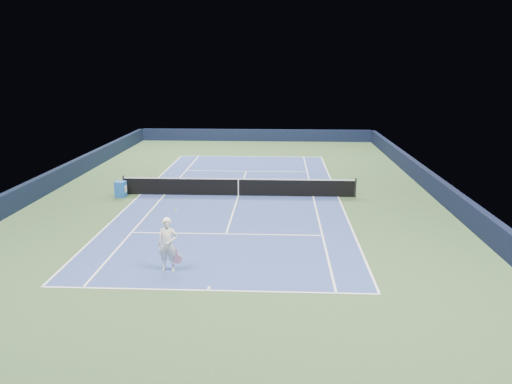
{
  "coord_description": "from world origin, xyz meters",
  "views": [
    {
      "loc": [
        2.26,
        -26.55,
        7.13
      ],
      "look_at": [
        1.12,
        -3.0,
        1.0
      ],
      "focal_mm": 35.0,
      "sensor_mm": 36.0,
      "label": 1
    }
  ],
  "objects": [
    {
      "name": "baseline_far",
      "position": [
        0.0,
        11.88,
        0.01
      ],
      "size": [
        10.97,
        0.08,
        0.0
      ],
      "primitive_type": "cube",
      "color": "white",
      "rests_on": "ground"
    },
    {
      "name": "center_mark_near",
      "position": [
        0.0,
        -11.73,
        0.01
      ],
      "size": [
        0.08,
        0.3,
        0.0
      ],
      "primitive_type": "cube",
      "color": "white",
      "rests_on": "ground"
    },
    {
      "name": "center_service_line",
      "position": [
        0.0,
        0.0,
        0.01
      ],
      "size": [
        0.08,
        12.8,
        0.0
      ],
      "primitive_type": "cube",
      "color": "white",
      "rests_on": "ground"
    },
    {
      "name": "wall_left",
      "position": [
        -10.82,
        0.0,
        0.55
      ],
      "size": [
        0.35,
        40.0,
        1.1
      ],
      "primitive_type": "cube",
      "color": "black",
      "rests_on": "ground"
    },
    {
      "name": "wall_far",
      "position": [
        0.0,
        19.82,
        0.55
      ],
      "size": [
        22.0,
        0.35,
        1.1
      ],
      "primitive_type": "cube",
      "color": "black",
      "rests_on": "ground"
    },
    {
      "name": "service_line_near",
      "position": [
        0.0,
        -6.4,
        0.01
      ],
      "size": [
        8.23,
        0.08,
        0.0
      ],
      "primitive_type": "cube",
      "color": "white",
      "rests_on": "ground"
    },
    {
      "name": "tennis_player",
      "position": [
        -1.6,
        -10.35,
        0.97
      ],
      "size": [
        0.85,
        1.28,
        1.97
      ],
      "color": "white",
      "rests_on": "ground"
    },
    {
      "name": "sideline_singles_left",
      "position": [
        -4.12,
        0.0,
        0.01
      ],
      "size": [
        0.08,
        23.77,
        0.0
      ],
      "primitive_type": "cube",
      "color": "white",
      "rests_on": "ground"
    },
    {
      "name": "sponsor_cube",
      "position": [
        -6.4,
        -0.59,
        0.44
      ],
      "size": [
        0.59,
        0.52,
        0.87
      ],
      "color": "#1E59B4",
      "rests_on": "ground"
    },
    {
      "name": "baseline_near",
      "position": [
        0.0,
        -11.88,
        0.01
      ],
      "size": [
        10.97,
        0.08,
        0.0
      ],
      "primitive_type": "cube",
      "color": "white",
      "rests_on": "ground"
    },
    {
      "name": "sideline_singles_right",
      "position": [
        4.12,
        0.0,
        0.01
      ],
      "size": [
        0.08,
        23.77,
        0.0
      ],
      "primitive_type": "cube",
      "color": "white",
      "rests_on": "ground"
    },
    {
      "name": "sideline_doubles_right",
      "position": [
        5.49,
        0.0,
        0.01
      ],
      "size": [
        0.08,
        23.77,
        0.0
      ],
      "primitive_type": "cube",
      "color": "white",
      "rests_on": "ground"
    },
    {
      "name": "center_mark_far",
      "position": [
        0.0,
        11.73,
        0.01
      ],
      "size": [
        0.08,
        0.3,
        0.0
      ],
      "primitive_type": "cube",
      "color": "white",
      "rests_on": "ground"
    },
    {
      "name": "service_line_far",
      "position": [
        0.0,
        6.4,
        0.01
      ],
      "size": [
        8.23,
        0.08,
        0.0
      ],
      "primitive_type": "cube",
      "color": "white",
      "rests_on": "ground"
    },
    {
      "name": "sideline_doubles_left",
      "position": [
        -5.49,
        0.0,
        0.01
      ],
      "size": [
        0.08,
        23.77,
        0.0
      ],
      "primitive_type": "cube",
      "color": "white",
      "rests_on": "ground"
    },
    {
      "name": "tennis_net",
      "position": [
        0.0,
        0.0,
        0.5
      ],
      "size": [
        12.9,
        0.1,
        1.07
      ],
      "color": "black",
      "rests_on": "ground"
    },
    {
      "name": "ground",
      "position": [
        0.0,
        0.0,
        0.0
      ],
      "size": [
        40.0,
        40.0,
        0.0
      ],
      "primitive_type": "plane",
      "color": "#314C29",
      "rests_on": "ground"
    },
    {
      "name": "wall_right",
      "position": [
        10.82,
        0.0,
        0.55
      ],
      "size": [
        0.35,
        40.0,
        1.1
      ],
      "primitive_type": "cube",
      "color": "black",
      "rests_on": "ground"
    },
    {
      "name": "court_surface",
      "position": [
        0.0,
        0.0,
        0.0
      ],
      "size": [
        10.97,
        23.77,
        0.01
      ],
      "primitive_type": "cube",
      "color": "navy",
      "rests_on": "ground"
    }
  ]
}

